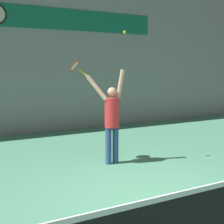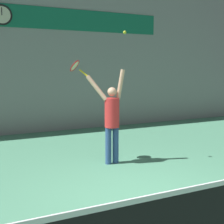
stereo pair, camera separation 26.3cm
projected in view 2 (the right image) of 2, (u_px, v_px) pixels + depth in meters
The scene contains 7 objects.
ground_plane at pixel (152, 205), 4.67m from camera, with size 18.00×18.00×0.00m, color #4C8C6B.
back_wall at pixel (47, 54), 9.85m from camera, with size 18.00×0.10×5.00m.
sponsor_banner at pixel (46, 18), 9.65m from camera, with size 7.87×0.02×0.67m.
scoreboard_clock at pixel (2, 15), 9.07m from camera, with size 0.60×0.05×0.60m.
tennis_player at pixel (112, 117), 6.60m from camera, with size 0.79×0.47×2.02m.
tennis_racket at pixel (76, 67), 6.56m from camera, with size 0.40×0.37×0.35m.
tennis_ball at pixel (125, 32), 6.39m from camera, with size 0.07×0.07×0.07m.
Camera 2 is at (-2.45, -3.74, 2.03)m, focal length 50.00 mm.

